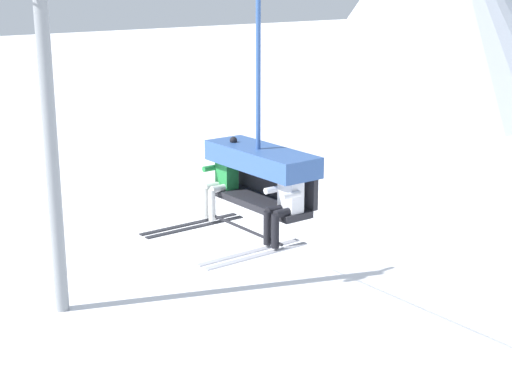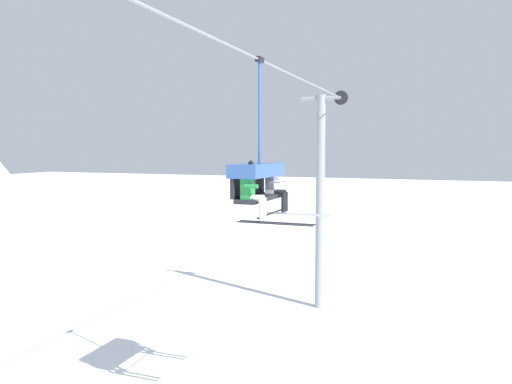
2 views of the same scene
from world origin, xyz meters
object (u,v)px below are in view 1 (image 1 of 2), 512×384
object	(u,v)px
lift_tower_near	(50,141)
skier_white	(284,202)
chairlift_chair	(262,166)
skier_green	(220,177)

from	to	relation	value
lift_tower_near	skier_white	size ratio (longest dim) A/B	5.22
lift_tower_near	chairlift_chair	world-z (taller)	lift_tower_near
lift_tower_near	skier_white	distance (m)	10.59
skier_white	lift_tower_near	bearing A→B (deg)	174.93
lift_tower_near	skier_white	world-z (taller)	lift_tower_near
lift_tower_near	skier_green	size ratio (longest dim) A/B	5.22
skier_white	skier_green	bearing A→B (deg)	179.75
skier_green	lift_tower_near	bearing A→B (deg)	174.10
skier_white	chairlift_chair	bearing A→B (deg)	164.15
chairlift_chair	skier_white	bearing A→B (deg)	-15.85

